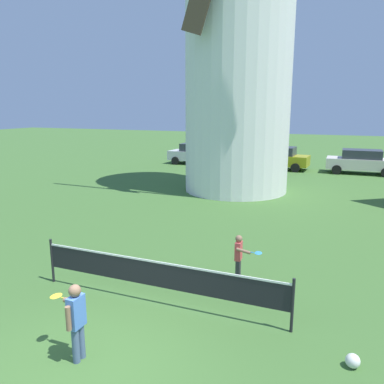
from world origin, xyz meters
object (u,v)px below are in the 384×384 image
object	(u,v)px
windmill	(239,32)
player_far	(239,255)
parked_car_mustard	(277,157)
tennis_net	(157,274)
player_near	(76,318)
parked_car_silver	(198,154)
stray_ball	(353,361)
parked_car_cream	(361,161)

from	to	relation	value
windmill	player_far	xyz separation A→B (m)	(3.06, -10.31, -7.08)
parked_car_mustard	tennis_net	bearing A→B (deg)	-87.05
windmill	player_near	distance (m)	16.03
parked_car_silver	tennis_net	bearing A→B (deg)	-70.98
windmill	parked_car_silver	distance (m)	11.74
player_far	stray_ball	world-z (taller)	player_far
parked_car_mustard	player_near	bearing A→B (deg)	-88.28
parked_car_cream	stray_ball	bearing A→B (deg)	-91.08
player_far	stray_ball	distance (m)	3.69
tennis_net	parked_car_mustard	xyz separation A→B (m)	(-1.03, 20.04, 0.12)
tennis_net	parked_car_cream	xyz separation A→B (m)	(4.37, 20.15, 0.12)
windmill	player_far	size ratio (longest dim) A/B	13.23
parked_car_silver	parked_car_cream	size ratio (longest dim) A/B	1.05
player_near	parked_car_cream	world-z (taller)	parked_car_cream
windmill	parked_car_mustard	world-z (taller)	windmill
tennis_net	player_far	bearing A→B (deg)	54.29
tennis_net	stray_ball	xyz separation A→B (m)	(3.97, -0.67, -0.57)
windmill	parked_car_cream	xyz separation A→B (m)	(6.10, 7.99, -6.93)
player_far	parked_car_cream	xyz separation A→B (m)	(3.04, 18.30, 0.15)
player_far	parked_car_silver	bearing A→B (deg)	114.35
windmill	parked_car_cream	size ratio (longest dim) A/B	3.62
windmill	player_far	bearing A→B (deg)	-73.48
stray_ball	parked_car_cream	size ratio (longest dim) A/B	0.06
windmill	stray_ball	bearing A→B (deg)	-66.04
parked_car_silver	parked_car_mustard	xyz separation A→B (m)	(5.89, -0.04, -0.00)
windmill	parked_car_cream	distance (m)	12.21
player_near	parked_car_silver	xyz separation A→B (m)	(-6.56, 22.30, 0.03)
parked_car_mustard	player_far	bearing A→B (deg)	-82.60
stray_ball	player_far	bearing A→B (deg)	136.36
player_near	parked_car_cream	bearing A→B (deg)	78.06
tennis_net	parked_car_cream	world-z (taller)	parked_car_cream
player_near	parked_car_cream	distance (m)	22.87
player_near	parked_car_cream	size ratio (longest dim) A/B	0.33
parked_car_mustard	parked_car_cream	bearing A→B (deg)	1.18
player_near	parked_car_mustard	bearing A→B (deg)	91.72
stray_ball	parked_car_cream	world-z (taller)	parked_car_cream
player_far	parked_car_mustard	distance (m)	18.34
player_near	parked_car_mustard	distance (m)	22.27
stray_ball	parked_car_cream	distance (m)	20.83
windmill	parked_car_cream	world-z (taller)	windmill
windmill	player_near	world-z (taller)	windmill
windmill	parked_car_cream	bearing A→B (deg)	52.66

